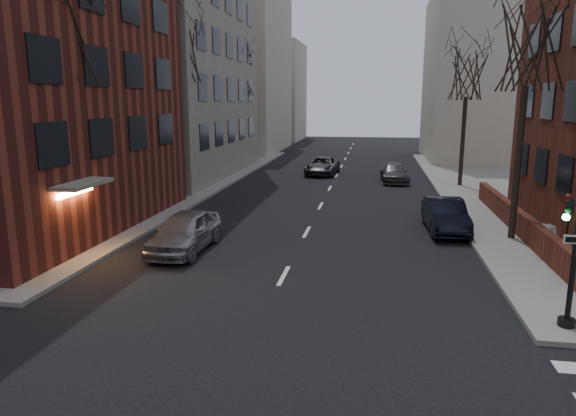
# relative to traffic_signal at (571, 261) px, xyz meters

# --- Properties ---
(low_wall_right) EXTENTS (0.35, 16.00, 1.00)m
(low_wall_right) POSITION_rel_traffic_signal_xyz_m (1.36, 10.01, -1.26)
(low_wall_right) COLOR maroon
(low_wall_right) RESTS_ON sidewalk_far_right
(building_distant_la) EXTENTS (14.00, 16.00, 18.00)m
(building_distant_la) POSITION_rel_traffic_signal_xyz_m (-22.94, 46.01, 7.09)
(building_distant_la) COLOR #B4A998
(building_distant_la) RESTS_ON ground
(building_distant_ra) EXTENTS (14.00, 14.00, 16.00)m
(building_distant_ra) POSITION_rel_traffic_signal_xyz_m (7.06, 41.01, 6.09)
(building_distant_ra) COLOR #B4A998
(building_distant_ra) RESTS_ON ground
(building_distant_lb) EXTENTS (10.00, 12.00, 14.00)m
(building_distant_lb) POSITION_rel_traffic_signal_xyz_m (-20.94, 63.01, 5.09)
(building_distant_lb) COLOR #B4A998
(building_distant_lb) RESTS_ON ground
(traffic_signal) EXTENTS (0.76, 0.44, 4.00)m
(traffic_signal) POSITION_rel_traffic_signal_xyz_m (0.00, 0.00, 0.00)
(traffic_signal) COLOR black
(traffic_signal) RESTS_ON sidewalk_far_right
(tree_left_a) EXTENTS (4.18, 4.18, 10.26)m
(tree_left_a) POSITION_rel_traffic_signal_xyz_m (-16.74, 5.01, 6.56)
(tree_left_a) COLOR #2D231C
(tree_left_a) RESTS_ON sidewalk_far_left
(tree_left_b) EXTENTS (4.40, 4.40, 10.80)m
(tree_left_b) POSITION_rel_traffic_signal_xyz_m (-16.74, 17.01, 7.00)
(tree_left_b) COLOR #2D231C
(tree_left_b) RESTS_ON sidewalk_far_left
(tree_left_c) EXTENTS (3.96, 3.96, 9.72)m
(tree_left_c) POSITION_rel_traffic_signal_xyz_m (-16.74, 31.01, 6.12)
(tree_left_c) COLOR #2D231C
(tree_left_c) RESTS_ON sidewalk_far_left
(tree_right_a) EXTENTS (3.96, 3.96, 9.72)m
(tree_right_a) POSITION_rel_traffic_signal_xyz_m (0.86, 9.01, 6.12)
(tree_right_a) COLOR #2D231C
(tree_right_a) RESTS_ON sidewalk_far_right
(tree_right_b) EXTENTS (3.74, 3.74, 9.18)m
(tree_right_b) POSITION_rel_traffic_signal_xyz_m (0.86, 23.01, 5.68)
(tree_right_b) COLOR #2D231C
(tree_right_b) RESTS_ON sidewalk_far_right
(streetlamp_near) EXTENTS (0.36, 0.36, 6.28)m
(streetlamp_near) POSITION_rel_traffic_signal_xyz_m (-16.14, 13.01, 2.33)
(streetlamp_near) COLOR black
(streetlamp_near) RESTS_ON sidewalk_far_left
(streetlamp_far) EXTENTS (0.36, 0.36, 6.28)m
(streetlamp_far) POSITION_rel_traffic_signal_xyz_m (-16.14, 33.01, 2.33)
(streetlamp_far) COLOR black
(streetlamp_far) RESTS_ON sidewalk_far_left
(parked_sedan) EXTENTS (1.81, 4.63, 1.50)m
(parked_sedan) POSITION_rel_traffic_signal_xyz_m (-1.74, 10.20, -1.16)
(parked_sedan) COLOR black
(parked_sedan) RESTS_ON ground
(car_lane_silver) EXTENTS (1.96, 4.68, 1.58)m
(car_lane_silver) POSITION_rel_traffic_signal_xyz_m (-12.33, 5.31, -1.12)
(car_lane_silver) COLOR #98989D
(car_lane_silver) RESTS_ON ground
(car_lane_gray) EXTENTS (2.13, 4.71, 1.34)m
(car_lane_gray) POSITION_rel_traffic_signal_xyz_m (-3.52, 24.55, -1.24)
(car_lane_gray) COLOR #39393D
(car_lane_gray) RESTS_ON ground
(car_lane_far) EXTENTS (2.65, 5.15, 1.39)m
(car_lane_far) POSITION_rel_traffic_signal_xyz_m (-9.13, 27.57, -1.21)
(car_lane_far) COLOR #39393E
(car_lane_far) RESTS_ON ground
(sandwich_board) EXTENTS (0.51, 0.62, 0.87)m
(sandwich_board) POSITION_rel_traffic_signal_xyz_m (1.98, 7.96, -1.32)
(sandwich_board) COLOR white
(sandwich_board) RESTS_ON sidewalk_far_right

